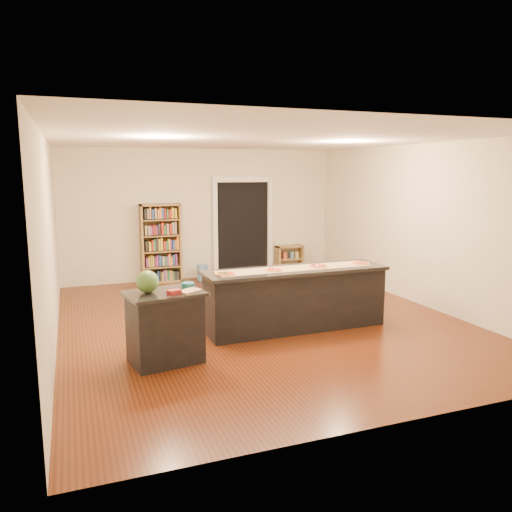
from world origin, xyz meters
name	(u,v)px	position (x,y,z in m)	size (l,w,h in m)	color
room	(261,232)	(0.00, 0.00, 1.40)	(6.00, 7.00, 2.80)	beige
doorway	(243,222)	(0.90, 3.46, 1.20)	(1.40, 0.09, 2.21)	black
kitchen_island	(295,298)	(0.35, -0.55, 0.46)	(2.76, 0.75, 0.91)	black
side_counter	(165,327)	(-1.72, -1.21, 0.45)	(0.90, 0.66, 0.89)	black
bookshelf	(161,243)	(-0.97, 3.30, 0.83)	(0.83, 0.30, 1.66)	olive
low_shelf	(289,259)	(1.99, 3.31, 0.32)	(0.63, 0.27, 0.63)	olive
waste_bin	(202,272)	(-0.12, 3.18, 0.17)	(0.24, 0.24, 0.34)	#4A73A6
kraft_paper	(295,268)	(0.35, -0.53, 0.91)	(2.40, 0.43, 0.00)	olive
watermelon	(147,282)	(-1.91, -1.19, 1.02)	(0.27, 0.27, 0.27)	#144214
cutting_board	(189,291)	(-1.43, -1.31, 0.90)	(0.28, 0.18, 0.02)	tan
package_red	(174,292)	(-1.62, -1.37, 0.91)	(0.15, 0.11, 0.05)	maroon
package_teal	(188,285)	(-1.39, -1.08, 0.92)	(0.16, 0.16, 0.06)	#195966
pizza_a	(225,274)	(-0.75, -0.59, 0.92)	(0.29, 0.29, 0.02)	tan
pizza_b	(274,270)	(-0.02, -0.59, 0.92)	(0.26, 0.26, 0.02)	tan
pizza_c	(318,266)	(0.72, -0.55, 0.92)	(0.28, 0.28, 0.02)	tan
pizza_d	(361,263)	(1.45, -0.56, 0.92)	(0.29, 0.29, 0.02)	tan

